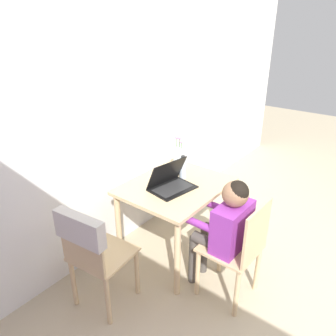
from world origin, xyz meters
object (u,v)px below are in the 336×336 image
at_px(chair_occupied, 238,249).
at_px(laptop, 170,182).
at_px(water_bottle, 183,168).
at_px(person_seated, 226,223).
at_px(flower_vase, 179,158).
at_px(chair_spare, 90,246).

distance_m(chair_occupied, laptop, 0.76).
xyz_separation_m(laptop, water_bottle, (0.22, 0.03, 0.04)).
relative_size(person_seated, water_bottle, 4.69).
distance_m(person_seated, flower_vase, 0.84).
bearing_deg(person_seated, chair_occupied, 90.00).
bearing_deg(person_seated, chair_spare, -38.83).
xyz_separation_m(chair_occupied, water_bottle, (0.28, 0.72, 0.37)).
height_order(laptop, water_bottle, laptop).
bearing_deg(water_bottle, flower_vase, 50.20).
bearing_deg(chair_spare, laptop, -100.93).
xyz_separation_m(laptop, flower_vase, (0.32, 0.15, 0.07)).
bearing_deg(laptop, flower_vase, 34.36).
bearing_deg(person_seated, flower_vase, -116.22).
relative_size(chair_occupied, laptop, 2.14).
xyz_separation_m(chair_spare, person_seated, (0.76, -0.64, 0.05)).
xyz_separation_m(chair_occupied, laptop, (0.06, 0.69, 0.32)).
distance_m(chair_spare, water_bottle, 1.06).
bearing_deg(chair_spare, person_seated, -136.38).
bearing_deg(chair_occupied, chair_spare, -43.57).
relative_size(chair_spare, flower_vase, 2.48).
xyz_separation_m(chair_spare, water_bottle, (1.04, -0.04, 0.23)).
bearing_deg(water_bottle, chair_spare, 177.73).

